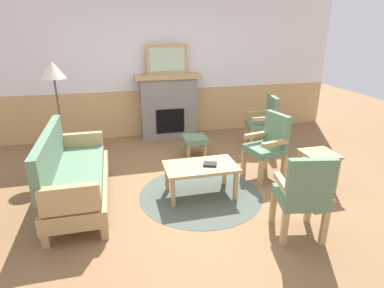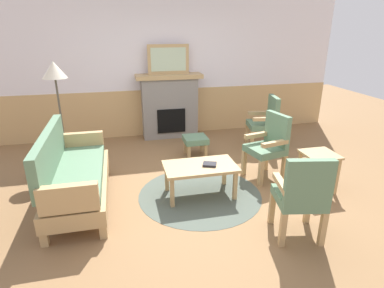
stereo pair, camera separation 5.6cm
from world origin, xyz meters
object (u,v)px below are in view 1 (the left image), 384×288
fireplace (168,106)px  footstool (195,141)px  floor_lamp_by_couch (54,77)px  armchair_near_fireplace (269,143)px  book_on_table (210,164)px  framed_picture (167,59)px  coffee_table (201,169)px  armchair_by_window_left (265,120)px  armchair_front_left (303,193)px  couch (74,175)px  side_table (319,160)px

fireplace → footstool: 1.25m
floor_lamp_by_couch → armchair_near_fireplace: bearing=-20.8°
footstool → floor_lamp_by_couch: floor_lamp_by_couch is taller
fireplace → book_on_table: 2.56m
fireplace → framed_picture: framed_picture is taller
coffee_table → fireplace: bearing=89.8°
armchair_by_window_left → armchair_front_left: size_ratio=1.00×
armchair_near_fireplace → framed_picture: bearing=117.0°
footstool → armchair_by_window_left: 1.39m
coffee_table → footstool: (0.26, 1.35, -0.10)m
fireplace → framed_picture: (0.00, 0.00, 0.91)m
framed_picture → armchair_near_fireplace: size_ratio=0.82×
footstool → armchair_by_window_left: armchair_by_window_left is taller
couch → coffee_table: bearing=-6.1°
coffee_table → framed_picture: bearing=89.8°
couch → armchair_by_window_left: 3.48m
armchair_front_left → floor_lamp_by_couch: 3.85m
couch → coffee_table: 1.62m
footstool → armchair_by_window_left: (1.36, 0.10, 0.25)m
side_table → couch: bearing=172.9°
book_on_table → side_table: side_table is taller
armchair_near_fireplace → fireplace: bearing=117.0°
floor_lamp_by_couch → armchair_front_left: bearing=-44.1°
couch → floor_lamp_by_couch: 1.68m
armchair_near_fireplace → side_table: bearing=-47.8°
framed_picture → armchair_by_window_left: size_ratio=0.82×
framed_picture → coffee_table: size_ratio=0.83×
couch → book_on_table: bearing=-6.7°
book_on_table → floor_lamp_by_couch: bearing=143.5°
framed_picture → armchair_front_left: framed_picture is taller
framed_picture → armchair_near_fireplace: framed_picture is taller
couch → footstool: couch is taller
coffee_table → book_on_table: 0.14m
footstool → armchair_by_window_left: size_ratio=0.41×
coffee_table → side_table: 1.64m
armchair_front_left → coffee_table: bearing=124.8°
book_on_table → side_table: 1.52m
framed_picture → book_on_table: size_ratio=4.53×
armchair_near_fireplace → side_table: (0.49, -0.54, -0.10)m
footstool → book_on_table: bearing=-95.9°
couch → side_table: 3.26m
couch → framed_picture: bearing=55.3°
armchair_near_fireplace → armchair_front_left: bearing=-103.1°
footstool → armchair_near_fireplace: (0.87, -1.04, 0.25)m
coffee_table → book_on_table: size_ratio=5.44×
fireplace → footstool: fireplace is taller
framed_picture → fireplace: bearing=-90.0°
framed_picture → coffee_table: (-0.01, -2.52, -1.17)m
couch → side_table: couch is taller
footstool → armchair_near_fireplace: 1.38m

